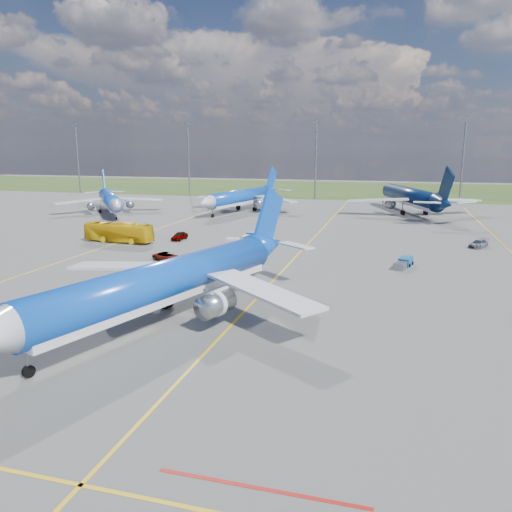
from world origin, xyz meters
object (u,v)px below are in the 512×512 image
(baggage_tug_w, at_px, (404,263))
(main_airliner, at_px, (167,321))
(bg_jet_nw, at_px, (111,214))
(apron_bus, at_px, (119,232))
(service_car_b, at_px, (167,257))
(baggage_tug_c, at_px, (251,236))
(bg_jet_n, at_px, (409,213))
(bg_jet_nnw, at_px, (241,211))
(service_car_a, at_px, (180,236))
(service_car_c, at_px, (479,244))

(baggage_tug_w, bearing_deg, main_airliner, -112.32)
(bg_jet_nw, height_order, apron_bus, bg_jet_nw)
(apron_bus, relative_size, service_car_b, 2.83)
(main_airliner, bearing_deg, baggage_tug_w, 70.08)
(main_airliner, bearing_deg, baggage_tug_c, 112.78)
(bg_jet_n, bearing_deg, bg_jet_nnw, -8.13)
(bg_jet_nw, height_order, baggage_tug_c, bg_jet_nw)
(bg_jet_nw, distance_m, service_car_a, 39.58)
(baggage_tug_w, bearing_deg, service_car_a, 179.49)
(apron_bus, height_order, service_car_c, apron_bus)
(main_airliner, xyz_separation_m, baggage_tug_w, (20.55, 27.00, 0.51))
(service_car_b, bearing_deg, service_car_c, -44.78)
(bg_jet_nw, xyz_separation_m, apron_bus, (20.64, -31.11, 1.63))
(apron_bus, height_order, service_car_a, apron_bus)
(apron_bus, relative_size, baggage_tug_c, 2.12)
(main_airliner, height_order, apron_bus, main_airliner)
(service_car_a, xyz_separation_m, baggage_tug_c, (11.49, 3.44, -0.11))
(bg_jet_nnw, xyz_separation_m, service_car_c, (48.42, -32.42, 0.59))
(bg_jet_n, xyz_separation_m, baggage_tug_c, (-26.18, -42.87, 0.56))
(baggage_tug_w, relative_size, baggage_tug_c, 0.90)
(bg_jet_nnw, relative_size, apron_bus, 3.24)
(bg_jet_nw, relative_size, service_car_b, 8.62)
(bg_jet_nnw, xyz_separation_m, baggage_tug_c, (12.83, -35.47, 0.56))
(bg_jet_nnw, height_order, bg_jet_n, bg_jet_n)
(apron_bus, distance_m, baggage_tug_w, 44.87)
(baggage_tug_w, distance_m, baggage_tug_c, 27.81)
(apron_bus, height_order, baggage_tug_c, apron_bus)
(main_airliner, bearing_deg, service_car_c, 71.17)
(main_airliner, bearing_deg, bg_jet_nw, 142.43)
(service_car_c, bearing_deg, bg_jet_n, 136.19)
(bg_jet_nw, distance_m, apron_bus, 37.37)
(service_car_a, xyz_separation_m, baggage_tug_w, (35.87, -9.93, -0.17))
(bg_jet_nw, relative_size, service_car_a, 8.94)
(service_car_b, height_order, service_car_c, service_car_c)
(bg_jet_nnw, xyz_separation_m, main_airliner, (16.65, -75.83, 0.00))
(bg_jet_n, relative_size, service_car_a, 10.82)
(bg_jet_nnw, bearing_deg, bg_jet_n, 23.27)
(service_car_a, distance_m, baggage_tug_c, 11.99)
(apron_bus, xyz_separation_m, service_car_b, (13.48, -10.40, -1.05))
(service_car_a, height_order, baggage_tug_w, service_car_a)
(bg_jet_n, distance_m, service_car_c, 40.92)
(main_airliner, xyz_separation_m, service_car_b, (-10.48, 22.04, 0.57))
(main_airliner, distance_m, baggage_tug_w, 33.93)
(main_airliner, relative_size, service_car_c, 9.81)
(service_car_a, bearing_deg, apron_bus, -150.58)
(service_car_a, bearing_deg, baggage_tug_w, -13.53)
(bg_jet_nw, relative_size, baggage_tug_w, 7.15)
(main_airliner, height_order, service_car_b, main_airliner)
(bg_jet_nw, distance_m, main_airliner, 77.64)
(bg_jet_nnw, xyz_separation_m, service_car_b, (6.17, -53.80, 0.57))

